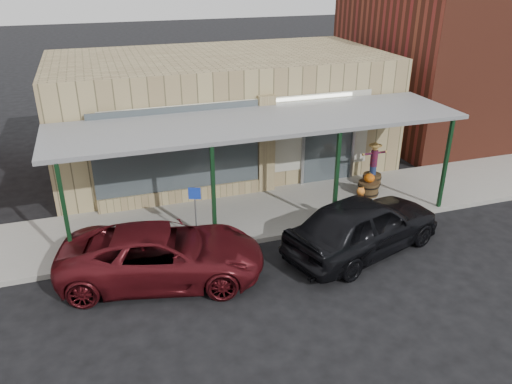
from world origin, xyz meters
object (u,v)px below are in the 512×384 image
object	(u,v)px
barrel_pumpkin	(368,187)
car_maroon	(163,254)
handicap_sign	(195,207)
barrel_scarecrow	(373,171)
parked_sedan	(364,225)

from	to	relation	value
barrel_pumpkin	car_maroon	size ratio (longest dim) A/B	0.16
handicap_sign	car_maroon	bearing A→B (deg)	-110.13
barrel_scarecrow	handicap_sign	world-z (taller)	handicap_sign
barrel_scarecrow	car_maroon	world-z (taller)	barrel_scarecrow
barrel_pumpkin	parked_sedan	bearing A→B (deg)	-122.57
handicap_sign	parked_sedan	xyz separation A→B (m)	(4.22, -1.70, -0.39)
handicap_sign	parked_sedan	world-z (taller)	handicap_sign
barrel_scarecrow	barrel_pumpkin	xyz separation A→B (m)	(-0.51, -0.64, -0.25)
parked_sedan	car_maroon	size ratio (longest dim) A/B	1.02
handicap_sign	barrel_pumpkin	bearing A→B (deg)	31.20
barrel_pumpkin	parked_sedan	size ratio (longest dim) A/B	0.16
parked_sedan	car_maroon	xyz separation A→B (m)	(-5.34, 0.39, -0.11)
handicap_sign	car_maroon	world-z (taller)	handicap_sign
barrel_pumpkin	handicap_sign	distance (m)	6.21
barrel_pumpkin	parked_sedan	distance (m)	3.42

